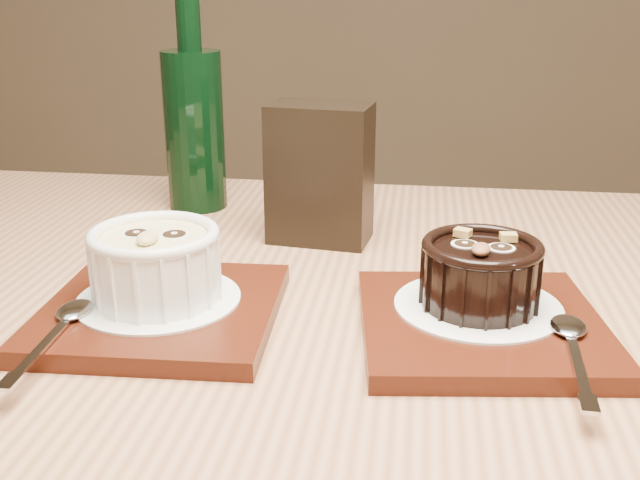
# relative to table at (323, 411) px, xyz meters

# --- Properties ---
(table) EXTENTS (1.24, 0.87, 0.75)m
(table) POSITION_rel_table_xyz_m (0.00, 0.00, 0.00)
(table) COLOR #966341
(table) RESTS_ON ground
(tray_left) EXTENTS (0.18, 0.18, 0.01)m
(tray_left) POSITION_rel_table_xyz_m (-0.13, -0.02, 0.10)
(tray_left) COLOR #43170B
(tray_left) RESTS_ON table
(doily_left) EXTENTS (0.13, 0.13, 0.00)m
(doily_left) POSITION_rel_table_xyz_m (-0.13, -0.02, 0.11)
(doily_left) COLOR white
(doily_left) RESTS_ON tray_left
(ramekin_white) EXTENTS (0.10, 0.10, 0.06)m
(ramekin_white) POSITION_rel_table_xyz_m (-0.13, -0.02, 0.14)
(ramekin_white) COLOR white
(ramekin_white) RESTS_ON doily_left
(spoon_left) EXTENTS (0.03, 0.13, 0.01)m
(spoon_left) POSITION_rel_table_xyz_m (-0.19, -0.08, 0.11)
(spoon_left) COLOR silver
(spoon_left) RESTS_ON tray_left
(tray_right) EXTENTS (0.19, 0.19, 0.01)m
(tray_right) POSITION_rel_table_xyz_m (0.12, -0.03, 0.10)
(tray_right) COLOR #43170B
(tray_right) RESTS_ON table
(doily_right) EXTENTS (0.13, 0.13, 0.00)m
(doily_right) POSITION_rel_table_xyz_m (0.12, -0.01, 0.11)
(doily_right) COLOR white
(doily_right) RESTS_ON tray_right
(ramekin_dark) EXTENTS (0.09, 0.09, 0.06)m
(ramekin_dark) POSITION_rel_table_xyz_m (0.12, -0.01, 0.14)
(ramekin_dark) COLOR black
(ramekin_dark) RESTS_ON doily_right
(spoon_right) EXTENTS (0.04, 0.14, 0.01)m
(spoon_right) POSITION_rel_table_xyz_m (0.18, -0.08, 0.11)
(spoon_right) COLOR silver
(spoon_right) RESTS_ON tray_right
(condiment_stand) EXTENTS (0.11, 0.08, 0.14)m
(condiment_stand) POSITION_rel_table_xyz_m (-0.02, 0.18, 0.16)
(condiment_stand) COLOR black
(condiment_stand) RESTS_ON table
(green_bottle) EXTENTS (0.07, 0.07, 0.25)m
(green_bottle) POSITION_rel_table_xyz_m (-0.17, 0.28, 0.19)
(green_bottle) COLOR black
(green_bottle) RESTS_ON table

